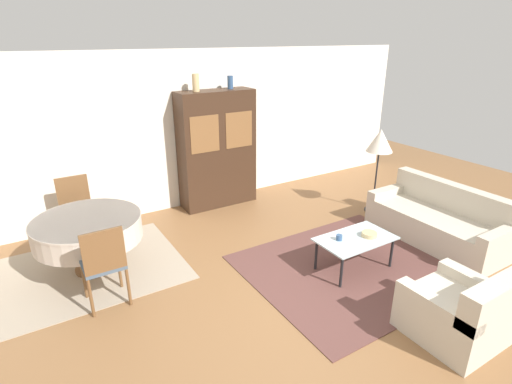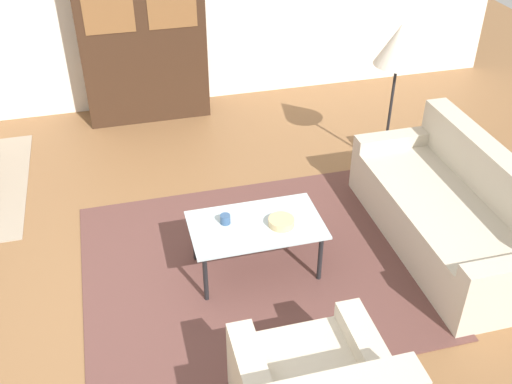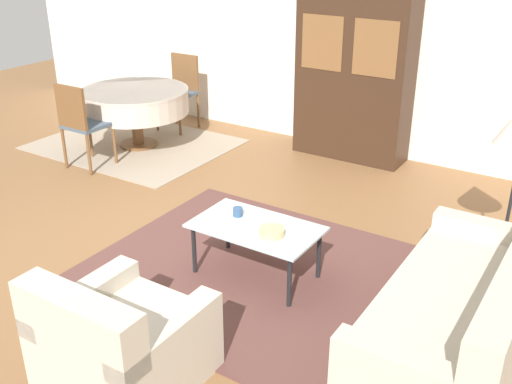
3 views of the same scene
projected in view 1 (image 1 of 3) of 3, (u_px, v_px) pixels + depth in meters
ground_plane at (306, 313)px, 4.46m from camera, size 14.00×14.00×0.00m
wall_back at (178, 132)px, 6.84m from camera, size 10.00×0.06×2.70m
area_rug at (350, 267)px, 5.34m from camera, size 2.67×2.29×0.01m
dining_rug at (88, 270)px, 5.27m from camera, size 2.36×1.86×0.01m
couch at (439, 222)px, 5.97m from camera, size 0.88×1.98×0.83m
armchair at (460, 312)px, 4.02m from camera, size 0.86×0.86×0.80m
coffee_table at (355, 241)px, 5.17m from camera, size 1.01×0.60×0.44m
display_cabinet at (217, 149)px, 7.03m from camera, size 1.34×0.47×2.04m
dining_table at (88, 229)px, 5.09m from camera, size 1.34×1.34×0.73m
dining_chair_near at (104, 261)px, 4.38m from camera, size 0.44×0.44×1.00m
dining_chair_far at (76, 206)px, 5.80m from camera, size 0.44×0.44×1.00m
floor_lamp at (380, 143)px, 6.63m from camera, size 0.44×0.44×1.46m
cup at (339, 237)px, 5.09m from camera, size 0.08×0.08×0.07m
bowl at (369, 234)px, 5.19m from camera, size 0.20×0.20×0.06m
vase_tall at (196, 83)px, 6.44m from camera, size 0.11×0.11×0.28m
vase_short at (230, 82)px, 6.76m from camera, size 0.10×0.10×0.22m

